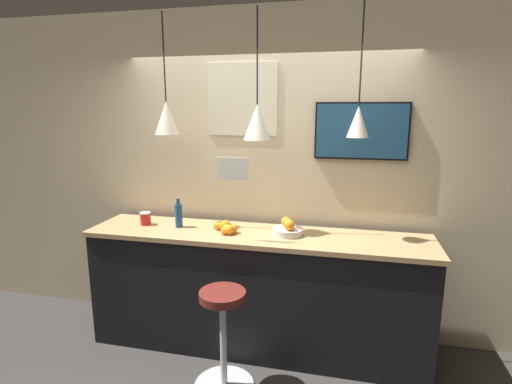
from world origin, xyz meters
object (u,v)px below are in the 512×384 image
at_px(bar_stool, 223,330).
at_px(fruit_bowl, 288,228).
at_px(spread_jar, 145,218).
at_px(juice_bottle, 179,215).
at_px(mounted_tv, 361,131).

relative_size(bar_stool, fruit_bowl, 3.12).
distance_m(fruit_bowl, spread_jar, 1.28).
distance_m(bar_stool, juice_bottle, 1.07).
bearing_deg(spread_jar, juice_bottle, 0.00).
bearing_deg(mounted_tv, spread_jar, -169.53).
distance_m(bar_stool, mounted_tv, 1.91).
relative_size(juice_bottle, mounted_tv, 0.34).
relative_size(bar_stool, spread_jar, 6.88).
bearing_deg(bar_stool, mounted_tv, 45.12).
bearing_deg(spread_jar, mounted_tv, 10.47).
distance_m(bar_stool, spread_jar, 1.24).
height_order(bar_stool, mounted_tv, mounted_tv).
xyz_separation_m(juice_bottle, spread_jar, (-0.32, 0.00, -0.05)).
height_order(bar_stool, fruit_bowl, fruit_bowl).
height_order(fruit_bowl, juice_bottle, juice_bottle).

